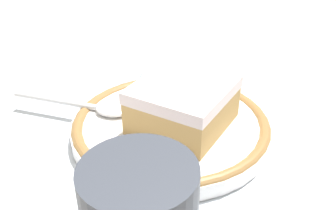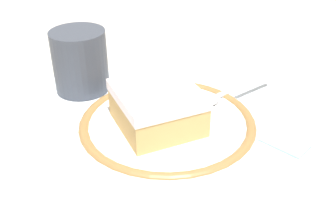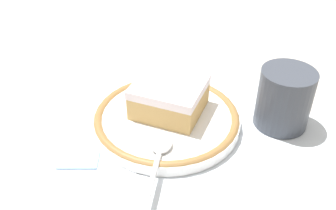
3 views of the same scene
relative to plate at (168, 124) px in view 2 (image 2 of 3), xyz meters
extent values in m
plane|color=#B7B2A8|center=(0.02, 0.00, -0.01)|extent=(2.40, 2.40, 0.00)
cube|color=silver|center=(0.02, 0.00, -0.01)|extent=(0.42, 0.30, 0.00)
cylinder|color=white|center=(0.00, 0.00, 0.00)|extent=(0.20, 0.20, 0.01)
torus|color=olive|center=(0.00, 0.00, 0.00)|extent=(0.20, 0.20, 0.01)
cube|color=tan|center=(-0.01, -0.01, 0.02)|extent=(0.12, 0.12, 0.03)
cube|color=white|center=(-0.01, -0.01, 0.05)|extent=(0.12, 0.12, 0.01)
ellipsoid|color=silver|center=(0.04, 0.05, 0.01)|extent=(0.04, 0.05, 0.01)
cylinder|color=silver|center=(0.09, 0.10, 0.01)|extent=(0.07, 0.08, 0.01)
cylinder|color=#383D47|center=(-0.13, 0.08, 0.03)|extent=(0.07, 0.07, 0.08)
cylinder|color=silver|center=(-0.13, 0.08, 0.02)|extent=(0.06, 0.06, 0.05)
cube|color=#8CB2E0|center=(0.13, 0.00, -0.01)|extent=(0.06, 0.05, 0.01)
camera|label=1|loc=(-0.30, 0.14, 0.22)|focal=41.02mm
camera|label=2|loc=(0.07, -0.38, 0.26)|focal=42.79mm
camera|label=3|loc=(0.23, 0.35, 0.33)|focal=40.65mm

